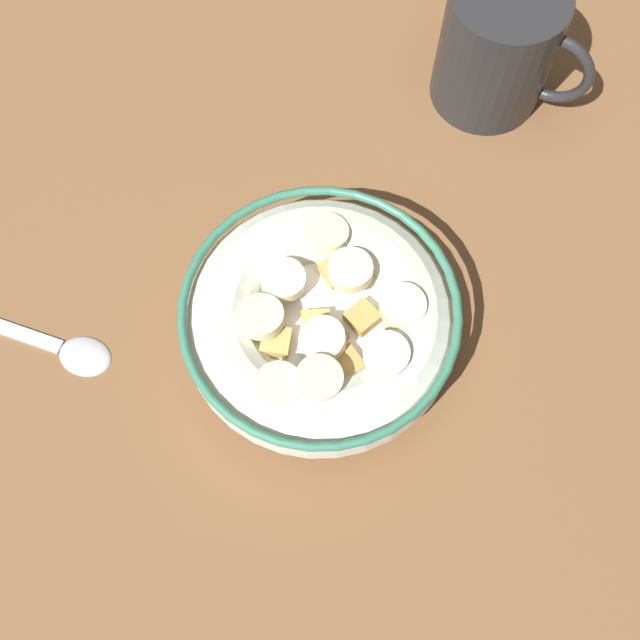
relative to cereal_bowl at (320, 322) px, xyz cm
name	(u,v)px	position (x,y,z in cm)	size (l,w,h in cm)	color
ground_plane	(320,341)	(-0.02, 0.01, -3.75)	(94.74, 94.74, 2.00)	brown
cereal_bowl	(320,322)	(0.00, 0.00, 0.00)	(17.85, 17.85, 5.65)	beige
spoon	(53,344)	(-15.73, -8.77, -2.42)	(14.38, 3.74, 0.80)	#B7B7BC
coffee_mug	(499,48)	(2.28, 23.96, 2.13)	(11.48, 8.35, 9.74)	#262628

